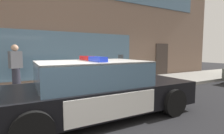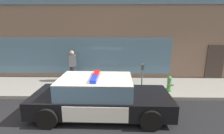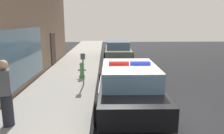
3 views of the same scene
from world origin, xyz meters
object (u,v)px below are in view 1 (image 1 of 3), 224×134
object	(u,v)px
fire_hydrant	(144,77)
pedestrian_on_sidewalk	(16,68)
police_cruiser	(97,89)
parking_meter	(121,65)

from	to	relation	value
fire_hydrant	pedestrian_on_sidewalk	xyz separation A→B (m)	(-4.86, 1.36, 0.51)
fire_hydrant	pedestrian_on_sidewalk	distance (m)	5.08
police_cruiser	fire_hydrant	distance (m)	3.63
fire_hydrant	parking_meter	xyz separation A→B (m)	(-1.32, -0.20, 0.58)
pedestrian_on_sidewalk	parking_meter	size ratio (longest dim) A/B	1.28
parking_meter	fire_hydrant	bearing A→B (deg)	8.63
parking_meter	pedestrian_on_sidewalk	bearing A→B (deg)	156.20
police_cruiser	pedestrian_on_sidewalk	world-z (taller)	pedestrian_on_sidewalk
fire_hydrant	police_cruiser	bearing A→B (deg)	-148.28
pedestrian_on_sidewalk	parking_meter	bearing A→B (deg)	44.42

